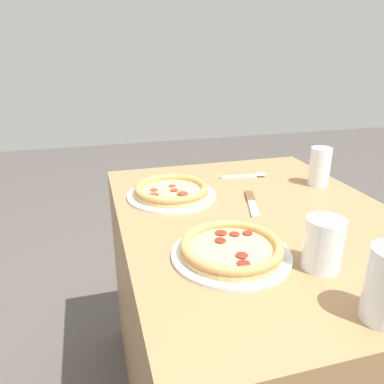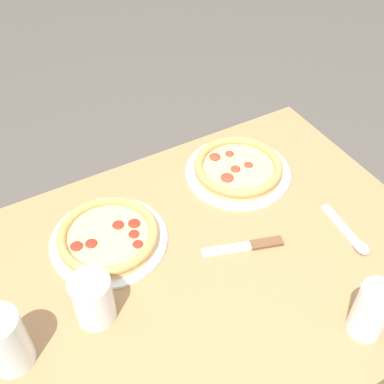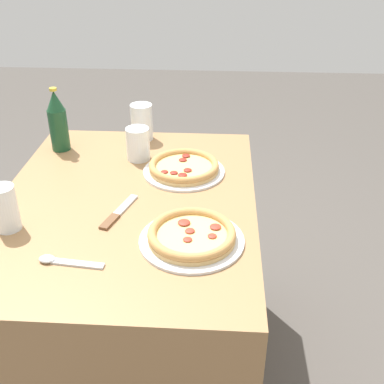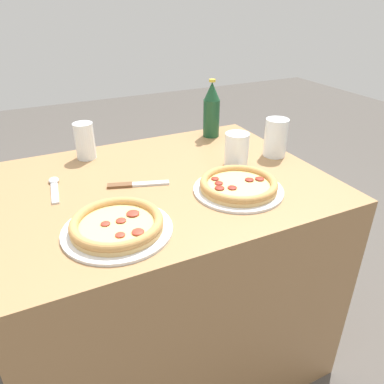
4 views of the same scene
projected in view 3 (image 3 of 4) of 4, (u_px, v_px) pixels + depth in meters
name	position (u px, v px, depth m)	size (l,w,h in m)	color
ground_plane	(140.00, 369.00, 1.83)	(8.00, 8.00, 0.00)	#4C4742
table	(134.00, 294.00, 1.64)	(1.02, 0.77, 0.75)	#997047
pizza_pepperoni	(184.00, 168.00, 1.58)	(0.27, 0.27, 0.04)	silver
pizza_margherita	(192.00, 236.00, 1.25)	(0.28, 0.28, 0.04)	silver
glass_mango_juice	(142.00, 124.00, 1.80)	(0.08, 0.08, 0.14)	white
glass_iced_tea	(6.00, 210.00, 1.28)	(0.07, 0.07, 0.13)	white
glass_orange_juice	(138.00, 144.00, 1.66)	(0.08, 0.08, 0.11)	white
beer_bottle	(58.00, 121.00, 1.70)	(0.07, 0.07, 0.23)	#194728
knife	(118.00, 213.00, 1.37)	(0.19, 0.08, 0.01)	brown
spoon	(61.00, 261.00, 1.18)	(0.04, 0.17, 0.01)	silver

